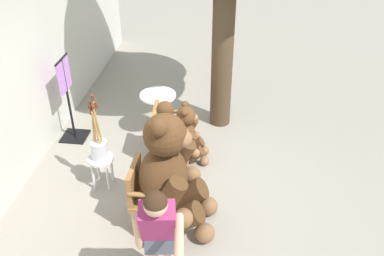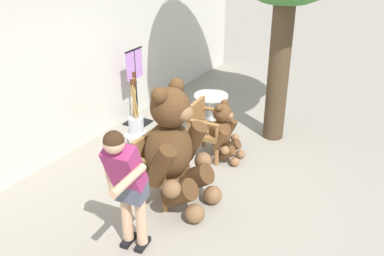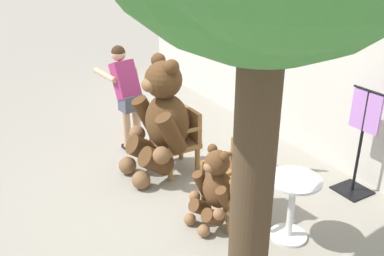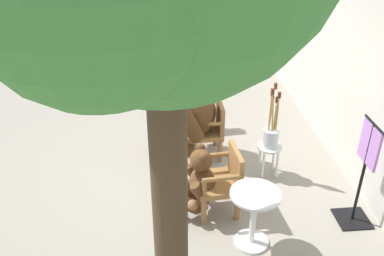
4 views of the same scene
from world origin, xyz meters
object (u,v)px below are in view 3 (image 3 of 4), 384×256
teddy_bear_large (161,119)px  wooden_chair_right (236,180)px  wooden_chair_left (179,138)px  clothing_display_stand (361,140)px  teddy_bear_small (215,188)px  white_stool (252,149)px  round_side_table (292,201)px  person_visitor (126,90)px  brush_bucket (253,128)px

teddy_bear_large → wooden_chair_right: bearing=11.7°
wooden_chair_left → teddy_bear_large: bearing=-90.1°
wooden_chair_right → clothing_display_stand: (0.36, 1.59, 0.26)m
wooden_chair_left → clothing_display_stand: size_ratio=0.63×
teddy_bear_small → clothing_display_stand: size_ratio=0.68×
wooden_chair_left → white_stool: wooden_chair_left is taller
round_side_table → teddy_bear_small: bearing=-138.3°
white_stool → clothing_display_stand: bearing=37.3°
round_side_table → person_visitor: bearing=-168.6°
wooden_chair_left → brush_bucket: brush_bucket is taller
white_stool → clothing_display_stand: (1.06, 0.81, 0.36)m
wooden_chair_left → wooden_chair_right: 1.30m
wooden_chair_left → round_side_table: size_ratio=1.19×
round_side_table → clothing_display_stand: 1.39m
wooden_chair_left → white_stool: bearing=52.8°
person_visitor → brush_bucket: bearing=34.8°
wooden_chair_right → clothing_display_stand: 1.66m
teddy_bear_large → clothing_display_stand: 2.50m
brush_bucket → clothing_display_stand: (1.06, 0.81, 0.06)m
brush_bucket → teddy_bear_small: bearing=-56.5°
brush_bucket → clothing_display_stand: bearing=37.3°
wooden_chair_right → person_visitor: 2.37m
brush_bucket → person_visitor: bearing=-145.2°
wooden_chair_left → brush_bucket: bearing=52.8°
teddy_bear_large → clothing_display_stand: bearing=48.3°
white_stool → round_side_table: size_ratio=0.64×
wooden_chair_left → person_visitor: person_visitor is taller
clothing_display_stand → person_visitor: bearing=-144.2°
teddy_bear_large → teddy_bear_small: teddy_bear_large is taller
person_visitor → clothing_display_stand: size_ratio=1.13×
person_visitor → brush_bucket: person_visitor is taller
white_stool → round_side_table: 1.44m
wooden_chair_left → teddy_bear_small: (1.31, -0.29, -0.01)m
teddy_bear_large → round_side_table: (1.93, 0.53, -0.35)m
teddy_bear_large → clothing_display_stand: teddy_bear_large is taller
teddy_bear_small → person_visitor: person_visitor is taller
person_visitor → clothing_display_stand: (2.67, 1.93, -0.20)m
person_visitor → white_stool: size_ratio=3.36×
teddy_bear_small → round_side_table: size_ratio=1.30×
teddy_bear_small → clothing_display_stand: bearing=79.4°
wooden_chair_right → white_stool: 1.06m
round_side_table → clothing_display_stand: (-0.27, 1.33, 0.27)m
wooden_chair_left → white_stool: size_ratio=1.87×
wooden_chair_left → round_side_table: 1.95m
brush_bucket → wooden_chair_left: bearing=-127.2°
white_stool → teddy_bear_small: bearing=-56.5°
person_visitor → teddy_bear_large: bearing=3.5°
teddy_bear_small → person_visitor: (-2.32, -0.04, 0.46)m
person_visitor → round_side_table: (2.94, 0.59, -0.47)m
round_side_table → clothing_display_stand: bearing=101.5°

